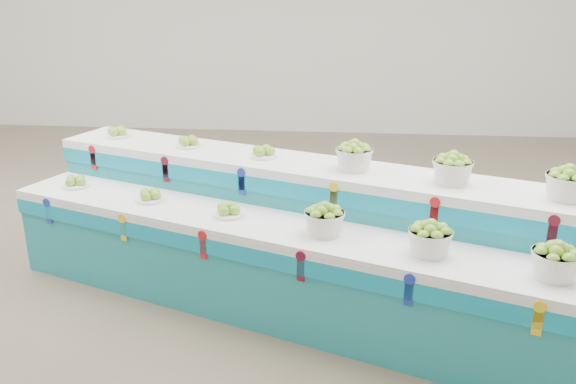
# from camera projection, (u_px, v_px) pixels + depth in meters

# --- Properties ---
(ground) EXTENTS (10.00, 10.00, 0.00)m
(ground) POSITION_uv_depth(u_px,v_px,m) (192.00, 266.00, 5.13)
(ground) COLOR brown
(ground) RESTS_ON ground
(back_wall) EXTENTS (10.00, 0.00, 10.00)m
(back_wall) POSITION_uv_depth(u_px,v_px,m) (265.00, 4.00, 9.15)
(back_wall) COLOR silver
(back_wall) RESTS_ON ground
(display_stand) EXTENTS (4.54, 2.62, 1.02)m
(display_stand) POSITION_uv_depth(u_px,v_px,m) (288.00, 237.00, 4.46)
(display_stand) COLOR teal
(display_stand) RESTS_ON ground
(plate_lower_left) EXTENTS (0.29, 0.29, 0.10)m
(plate_lower_left) POSITION_uv_depth(u_px,v_px,m) (76.00, 181.00, 4.89)
(plate_lower_left) COLOR white
(plate_lower_left) RESTS_ON display_stand
(plate_lower_mid) EXTENTS (0.29, 0.29, 0.10)m
(plate_lower_mid) POSITION_uv_depth(u_px,v_px,m) (150.00, 195.00, 4.58)
(plate_lower_mid) COLOR white
(plate_lower_mid) RESTS_ON display_stand
(plate_lower_right) EXTENTS (0.29, 0.29, 0.10)m
(plate_lower_right) POSITION_uv_depth(u_px,v_px,m) (229.00, 209.00, 4.28)
(plate_lower_right) COLOR white
(plate_lower_right) RESTS_ON display_stand
(basket_lower_left) EXTENTS (0.35, 0.35, 0.21)m
(basket_lower_left) POSITION_uv_depth(u_px,v_px,m) (324.00, 220.00, 3.96)
(basket_lower_left) COLOR silver
(basket_lower_left) RESTS_ON display_stand
(basket_lower_mid) EXTENTS (0.35, 0.35, 0.21)m
(basket_lower_mid) POSITION_uv_depth(u_px,v_px,m) (430.00, 239.00, 3.66)
(basket_lower_mid) COLOR silver
(basket_lower_mid) RESTS_ON display_stand
(basket_lower_right) EXTENTS (0.35, 0.35, 0.21)m
(basket_lower_right) POSITION_uv_depth(u_px,v_px,m) (555.00, 261.00, 3.37)
(basket_lower_right) COLOR silver
(basket_lower_right) RESTS_ON display_stand
(plate_upper_left) EXTENTS (0.29, 0.29, 0.10)m
(plate_upper_left) POSITION_uv_depth(u_px,v_px,m) (117.00, 132.00, 5.26)
(plate_upper_left) COLOR white
(plate_upper_left) RESTS_ON display_stand
(plate_upper_mid) EXTENTS (0.29, 0.29, 0.10)m
(plate_upper_mid) POSITION_uv_depth(u_px,v_px,m) (189.00, 141.00, 4.94)
(plate_upper_mid) COLOR white
(plate_upper_mid) RESTS_ON display_stand
(plate_upper_right) EXTENTS (0.29, 0.29, 0.10)m
(plate_upper_right) POSITION_uv_depth(u_px,v_px,m) (264.00, 151.00, 4.65)
(plate_upper_right) COLOR white
(plate_upper_right) RESTS_ON display_stand
(basket_upper_left) EXTENTS (0.35, 0.35, 0.21)m
(basket_upper_left) POSITION_uv_depth(u_px,v_px,m) (354.00, 156.00, 4.32)
(basket_upper_left) COLOR silver
(basket_upper_left) RESTS_ON display_stand
(basket_upper_mid) EXTENTS (0.35, 0.35, 0.21)m
(basket_upper_mid) POSITION_uv_depth(u_px,v_px,m) (452.00, 169.00, 4.03)
(basket_upper_mid) COLOR silver
(basket_upper_mid) RESTS_ON display_stand
(basket_upper_right) EXTENTS (0.35, 0.35, 0.21)m
(basket_upper_right) POSITION_uv_depth(u_px,v_px,m) (567.00, 184.00, 3.73)
(basket_upper_right) COLOR silver
(basket_upper_right) RESTS_ON display_stand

